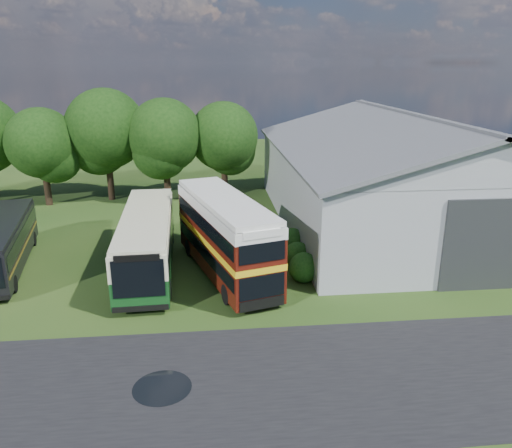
{
  "coord_description": "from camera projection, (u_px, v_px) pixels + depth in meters",
  "views": [
    {
      "loc": [
        0.38,
        -19.02,
        11.52
      ],
      "look_at": [
        3.13,
        8.0,
        2.73
      ],
      "focal_mm": 35.0,
      "sensor_mm": 36.0,
      "label": 1
    }
  ],
  "objects": [
    {
      "name": "ground",
      "position": [
        203.0,
        343.0,
        21.51
      ],
      "size": [
        120.0,
        120.0,
        0.0
      ],
      "primitive_type": "plane",
      "color": "#1C3B12",
      "rests_on": "ground"
    },
    {
      "name": "asphalt_road",
      "position": [
        282.0,
        381.0,
        18.96
      ],
      "size": [
        60.0,
        8.0,
        0.02
      ],
      "primitive_type": "cube",
      "color": "black",
      "rests_on": "ground"
    },
    {
      "name": "puddle",
      "position": [
        162.0,
        388.0,
        18.53
      ],
      "size": [
        2.2,
        2.2,
        0.01
      ],
      "primitive_type": "cylinder",
      "color": "black",
      "rests_on": "ground"
    },
    {
      "name": "storage_shed",
      "position": [
        405.0,
        168.0,
        36.81
      ],
      "size": [
        18.8,
        24.8,
        8.15
      ],
      "color": "gray",
      "rests_on": "ground"
    },
    {
      "name": "tree_left_b",
      "position": [
        41.0,
        143.0,
        40.89
      ],
      "size": [
        5.78,
        5.78,
        8.16
      ],
      "color": "black",
      "rests_on": "ground"
    },
    {
      "name": "tree_mid",
      "position": [
        106.0,
        129.0,
        42.31
      ],
      "size": [
        6.8,
        6.8,
        9.6
      ],
      "color": "black",
      "rests_on": "ground"
    },
    {
      "name": "tree_right_a",
      "position": [
        165.0,
        136.0,
        42.0
      ],
      "size": [
        6.26,
        6.26,
        8.83
      ],
      "color": "black",
      "rests_on": "ground"
    },
    {
      "name": "tree_right_b",
      "position": [
        224.0,
        136.0,
        43.32
      ],
      "size": [
        5.98,
        5.98,
        8.45
      ],
      "color": "black",
      "rests_on": "ground"
    },
    {
      "name": "shrub_front",
      "position": [
        304.0,
        280.0,
        27.73
      ],
      "size": [
        1.7,
        1.7,
        1.7
      ],
      "primitive_type": "sphere",
      "color": "#194714",
      "rests_on": "ground"
    },
    {
      "name": "shrub_mid",
      "position": [
        297.0,
        266.0,
        29.63
      ],
      "size": [
        1.6,
        1.6,
        1.6
      ],
      "primitive_type": "sphere",
      "color": "#194714",
      "rests_on": "ground"
    },
    {
      "name": "shrub_back",
      "position": [
        292.0,
        254.0,
        31.52
      ],
      "size": [
        1.8,
        1.8,
        1.8
      ],
      "primitive_type": "sphere",
      "color": "#194714",
      "rests_on": "ground"
    },
    {
      "name": "bus_green_single",
      "position": [
        147.0,
        240.0,
        28.79
      ],
      "size": [
        3.27,
        12.19,
        3.34
      ],
      "rotation": [
        0.0,
        0.0,
        0.04
      ],
      "color": "black",
      "rests_on": "ground"
    },
    {
      "name": "bus_maroon_double",
      "position": [
        225.0,
        237.0,
        27.88
      ],
      "size": [
        5.56,
        10.86,
        4.53
      ],
      "rotation": [
        0.0,
        0.0,
        0.29
      ],
      "color": "black",
      "rests_on": "ground"
    },
    {
      "name": "bus_dark_single",
      "position": [
        2.0,
        244.0,
        28.91
      ],
      "size": [
        4.14,
        10.67,
        2.87
      ],
      "rotation": [
        0.0,
        0.0,
        0.17
      ],
      "color": "black",
      "rests_on": "ground"
    }
  ]
}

